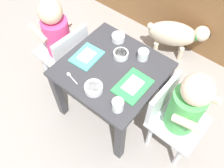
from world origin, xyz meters
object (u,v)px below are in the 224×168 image
(dog, at_px, (175,34))
(food_tray_right, at_px, (133,86))
(cereal_bowl_left_side, at_px, (118,37))
(spoon_by_left_tray, at_px, (71,77))
(dining_table, at_px, (112,77))
(seated_child_left, at_px, (58,36))
(food_tray_left, at_px, (87,56))
(cereal_bowl_right_side, at_px, (121,54))
(water_cup_right, at_px, (143,55))
(veggie_bowl_far, at_px, (94,88))
(water_cup_left, at_px, (118,106))
(seated_child_right, at_px, (184,107))

(dog, height_order, food_tray_right, food_tray_right)
(cereal_bowl_left_side, relative_size, spoon_by_left_tray, 0.79)
(dining_table, relative_size, seated_child_left, 0.80)
(food_tray_left, distance_m, cereal_bowl_right_side, 0.19)
(water_cup_right, distance_m, cereal_bowl_right_side, 0.12)
(dog, bearing_deg, veggie_bowl_far, -92.18)
(water_cup_left, distance_m, spoon_by_left_tray, 0.31)
(water_cup_left, height_order, cereal_bowl_left_side, water_cup_left)
(dining_table, height_order, spoon_by_left_tray, spoon_by_left_tray)
(veggie_bowl_far, bearing_deg, cereal_bowl_right_side, 96.75)
(water_cup_right, bearing_deg, dining_table, -119.10)
(food_tray_right, height_order, veggie_bowl_far, veggie_bowl_far)
(seated_child_left, distance_m, seated_child_right, 0.87)
(dining_table, xyz_separation_m, veggie_bowl_far, (0.02, -0.17, 0.10))
(food_tray_left, height_order, food_tray_right, same)
(cereal_bowl_right_side, bearing_deg, food_tray_left, -140.15)
(water_cup_left, relative_size, veggie_bowl_far, 0.69)
(dining_table, xyz_separation_m, seated_child_right, (0.43, 0.04, 0.07))
(veggie_bowl_far, bearing_deg, dining_table, 96.21)
(food_tray_left, bearing_deg, seated_child_right, 6.28)
(dining_table, xyz_separation_m, food_tray_right, (0.16, -0.03, 0.09))
(food_tray_left, relative_size, cereal_bowl_left_side, 2.30)
(seated_child_right, distance_m, cereal_bowl_left_side, 0.56)
(water_cup_left, height_order, cereal_bowl_right_side, water_cup_left)
(water_cup_left, height_order, veggie_bowl_far, water_cup_left)
(water_cup_left, relative_size, spoon_by_left_tray, 0.67)
(cereal_bowl_right_side, distance_m, cereal_bowl_left_side, 0.13)
(dog, bearing_deg, food_tray_right, -81.41)
(dog, bearing_deg, cereal_bowl_right_side, -96.17)
(seated_child_left, bearing_deg, dining_table, -0.36)
(seated_child_right, relative_size, cereal_bowl_right_side, 8.12)
(food_tray_left, relative_size, cereal_bowl_right_side, 2.11)
(veggie_bowl_far, xyz_separation_m, spoon_by_left_tray, (-0.15, -0.01, -0.02))
(dog, height_order, spoon_by_left_tray, spoon_by_left_tray)
(dining_table, bearing_deg, seated_child_right, 4.94)
(seated_child_left, height_order, spoon_by_left_tray, seated_child_left)
(water_cup_right, relative_size, veggie_bowl_far, 0.65)
(seated_child_right, relative_size, dog, 1.56)
(cereal_bowl_left_side, bearing_deg, water_cup_left, -52.34)
(spoon_by_left_tray, bearing_deg, dog, 78.38)
(dog, bearing_deg, food_tray_left, -106.41)
(water_cup_left, bearing_deg, food_tray_left, 155.87)
(dog, relative_size, veggie_bowl_far, 4.63)
(water_cup_left, bearing_deg, seated_child_right, 41.12)
(water_cup_right, bearing_deg, cereal_bowl_left_side, 172.46)
(water_cup_left, bearing_deg, cereal_bowl_left_side, 127.66)
(cereal_bowl_right_side, bearing_deg, cereal_bowl_left_side, 134.55)
(water_cup_right, distance_m, cereal_bowl_left_side, 0.20)
(dining_table, relative_size, water_cup_left, 8.18)
(cereal_bowl_right_side, distance_m, veggie_bowl_far, 0.27)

